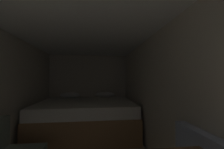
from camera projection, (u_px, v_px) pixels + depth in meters
wall_back at (89, 88)px, 4.44m from camera, size 2.50×0.05×2.10m
wall_right at (157, 97)px, 2.26m from camera, size 0.05×4.63×2.10m
ceiling_slab at (81, 28)px, 2.16m from camera, size 2.50×4.63×0.05m
bed at (86, 116)px, 3.48m from camera, size 2.28×1.78×0.95m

